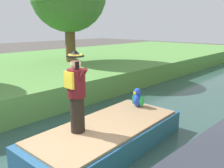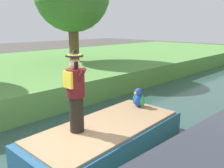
{
  "view_description": "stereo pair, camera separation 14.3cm",
  "coord_description": "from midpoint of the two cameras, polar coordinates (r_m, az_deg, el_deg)",
  "views": [
    {
      "loc": [
        3.75,
        -2.67,
        3.05
      ],
      "look_at": [
        -0.25,
        1.54,
        1.61
      ],
      "focal_mm": 37.76,
      "sensor_mm": 36.0,
      "label": 1
    },
    {
      "loc": [
        3.85,
        -2.57,
        3.05
      ],
      "look_at": [
        -0.25,
        1.54,
        1.61
      ],
      "focal_mm": 37.76,
      "sensor_mm": 36.0,
      "label": 2
    }
  ],
  "objects": [
    {
      "name": "parrot_plush",
      "position": [
        7.01,
        5.72,
        -3.53
      ],
      "size": [
        0.36,
        0.35,
        0.57
      ],
      "color": "blue",
      "rests_on": "boat"
    },
    {
      "name": "person_pirate",
      "position": [
        5.21,
        -9.36,
        -2.01
      ],
      "size": [
        0.61,
        0.42,
        1.85
      ],
      "rotation": [
        0.0,
        0.0,
        0.19
      ],
      "color": "black",
      "rests_on": "boat"
    },
    {
      "name": "canal_water",
      "position": [
        5.5,
        -10.51,
        -19.36
      ],
      "size": [
        5.54,
        48.0,
        0.1
      ],
      "primitive_type": "cube",
      "color": "#2D4C47",
      "rests_on": "ground"
    },
    {
      "name": "boat",
      "position": [
        5.95,
        -1.76,
        -12.51
      ],
      "size": [
        2.03,
        4.29,
        0.61
      ],
      "color": "#23517A",
      "rests_on": "canal_water"
    }
  ]
}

